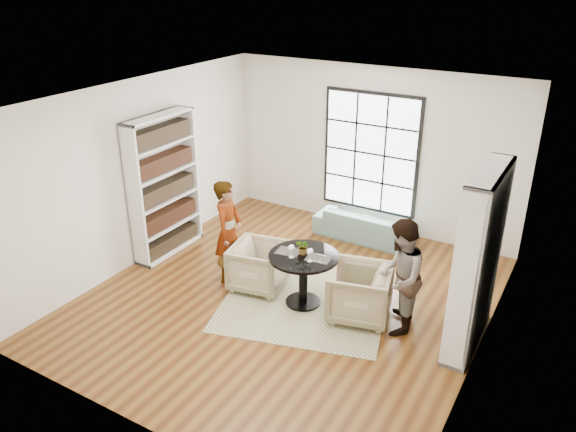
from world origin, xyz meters
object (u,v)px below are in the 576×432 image
Objects in this scene: flower_centerpiece at (303,247)px; person_right at (400,277)px; wine_glass_left at (291,248)px; person_left at (228,231)px; sofa at (365,225)px; armchair_right at (359,293)px; wine_glass_right at (310,252)px; pedestal_table at (303,269)px; armchair_left at (259,266)px.

person_right is at bearing 2.76° from flower_centerpiece.
wine_glass_left is 0.86× the size of flower_centerpiece.
flower_centerpiece is (1.33, -0.03, 0.09)m from person_left.
sofa is 2.68m from wine_glass_left.
sofa is at bearing -172.36° from armchair_right.
wine_glass_right is at bearing -109.69° from person_left.
flower_centerpiece reaches higher than wine_glass_left.
armchair_right is 0.53× the size of person_right.
flower_centerpiece reaches higher than wine_glass_right.
sofa is at bearing -41.23° from person_left.
sofa is 8.95× the size of wine_glass_right.
sofa is at bearing 89.18° from wine_glass_left.
pedestal_table is 0.34m from flower_centerpiece.
sofa is 2.77m from person_left.
flower_centerpiece is (-0.02, 0.03, 0.34)m from pedestal_table.
wine_glass_right is at bearing 6.43° from wine_glass_left.
pedestal_table is at bearing -99.22° from person_right.
flower_centerpiece is (0.78, -0.03, 0.55)m from armchair_left.
pedestal_table is at bearing -105.76° from person_left.
person_right is 1.53m from wine_glass_left.
wine_glass_left is at bearing 90.27° from sofa.
pedestal_table is at bearing -51.18° from flower_centerpiece.
pedestal_table is 0.62× the size of person_right.
pedestal_table is at bearing -104.66° from armchair_left.
wine_glass_right is (-0.68, -0.21, 0.56)m from armchair_right.
pedestal_table is 5.03× the size of wine_glass_right.
wine_glass_right is at bearing -34.65° from pedestal_table.
pedestal_table reaches higher than sofa.
pedestal_table is at bearing -97.30° from armchair_right.
wine_glass_right reaches higher than armchair_left.
armchair_left is at bearing 175.80° from pedestal_table.
person_left reaches higher than person_right.
person_left is (-0.55, 0.00, 0.46)m from armchair_left.
wine_glass_left is (-0.04, -2.60, 0.68)m from sofa.
sofa is at bearing 91.41° from flower_centerpiece.
sofa is at bearing -27.23° from armchair_left.
wine_glass_right is (0.24, -2.56, 0.68)m from sofa.
pedestal_table is 0.41m from wine_glass_right.
pedestal_table is 1.18× the size of armchair_right.
wine_glass_right reaches higher than sofa.
pedestal_table is 5.11× the size of wine_glass_left.
wine_glass_left reaches higher than armchair_right.
person_left reaches higher than sofa.
armchair_right is (0.92, -2.36, 0.13)m from sofa.
flower_centerpiece reaches higher than armchair_right.
person_left is (-2.19, -0.04, 0.44)m from armchair_right.
wine_glass_right reaches higher than armchair_right.
armchair_left is at bearing -102.48° from armchair_right.
person_left is 1.26m from wine_glass_left.
wine_glass_right is (-1.23, -0.21, 0.14)m from person_right.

